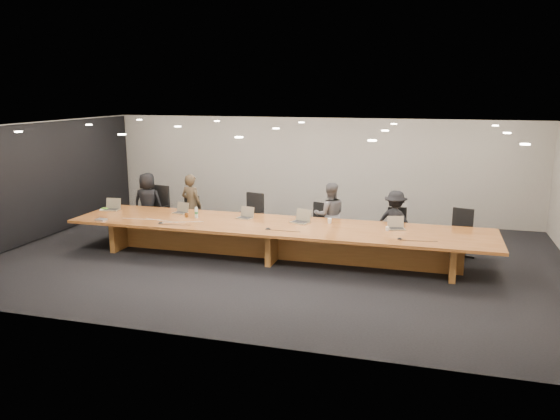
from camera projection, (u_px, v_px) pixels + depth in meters
The scene contains 29 objects.
ground at pixel (276, 258), 11.72m from camera, with size 12.00×12.00×0.00m, color black.
back_wall at pixel (316, 168), 15.17m from camera, with size 12.00×0.02×2.80m, color beige.
left_wall_panel at pixel (37, 183), 13.01m from camera, with size 0.08×7.84×2.74m, color black.
conference_table at pixel (276, 235), 11.61m from camera, with size 9.00×1.80×0.75m.
chair_far_left at pixel (155, 209), 13.73m from camera, with size 0.61×0.61×1.20m, color black, non-canonical shape.
chair_left at pixel (188, 216), 13.44m from camera, with size 0.51×0.51×1.01m, color black, non-canonical shape.
chair_mid_left at pixel (250, 216), 13.10m from camera, with size 0.58×0.58×1.13m, color black, non-canonical shape.
chair_mid_right at pixel (317, 224), 12.66m from camera, with size 0.51×0.51×0.99m, color black, non-canonical shape.
chair_right at pixel (398, 230), 12.09m from camera, with size 0.51×0.51×1.00m, color black, non-canonical shape.
chair_far_right at pixel (459, 233), 11.70m from camera, with size 0.54×0.54×1.06m, color black, non-canonical shape.
person_a at pixel (148, 203), 13.69m from camera, with size 0.75×0.49×1.53m, color black.
person_b at pixel (191, 205), 13.38m from camera, with size 0.56×0.37×1.54m, color #362C1D.
person_c at pixel (330, 215), 12.44m from camera, with size 0.73×0.57×1.50m, color #4E4E50.
person_d at pixel (395, 222), 12.04m from camera, with size 0.90×0.52×1.39m, color black.
laptop_a at pixel (111, 204), 12.90m from camera, with size 0.36×0.26×0.28m, color tan, non-canonical shape.
laptop_b at pixel (180, 208), 12.58m from camera, with size 0.31×0.23×0.25m, color #B8AC8C, non-canonical shape.
laptop_c at pixel (245, 213), 12.07m from camera, with size 0.33×0.24×0.26m, color tan, non-canonical shape.
laptop_d at pixel (300, 216), 11.66m from camera, with size 0.37×0.27×0.29m, color tan, non-canonical shape.
laptop_e at pixel (397, 223), 11.13m from camera, with size 0.34×0.24×0.27m, color #C3B195, non-canonical shape.
water_bottle at pixel (196, 213), 12.13m from camera, with size 0.07×0.07×0.23m, color silver.
amber_mug at pixel (186, 215), 12.21m from camera, with size 0.08×0.08×0.10m, color brown.
paper_cup_near at pixel (330, 221), 11.66m from camera, with size 0.09×0.09×0.10m, color white.
paper_cup_far at pixel (387, 229), 11.02m from camera, with size 0.07×0.07×0.08m, color white.
notepad at pixel (105, 209), 12.98m from camera, with size 0.25×0.20×0.01m, color white.
lime_gadget at pixel (105, 209), 12.98m from camera, with size 0.15×0.09×0.02m, color #5BB02F.
av_box at pixel (101, 220), 11.91m from camera, with size 0.23×0.17×0.03m, color silver.
mic_left at pixel (161, 223), 11.66m from camera, with size 0.12×0.12×0.03m, color black.
mic_center at pixel (268, 228), 11.16m from camera, with size 0.12×0.12×0.03m, color black.
mic_right at pixel (400, 238), 10.42m from camera, with size 0.11×0.11×0.03m, color black.
Camera 1 is at (3.15, -10.77, 3.54)m, focal length 35.00 mm.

